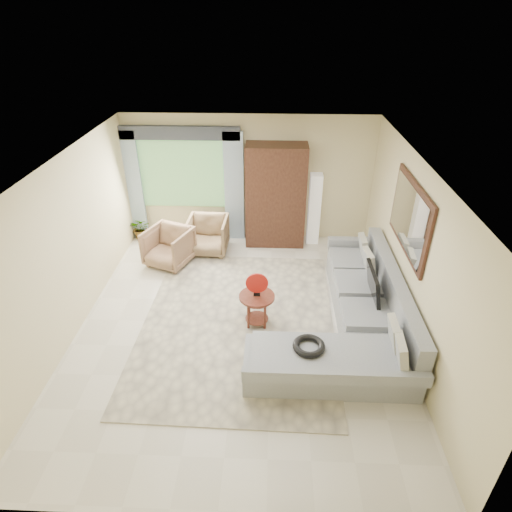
{
  "coord_description": "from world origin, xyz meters",
  "views": [
    {
      "loc": [
        0.48,
        -5.29,
        4.42
      ],
      "look_at": [
        0.25,
        0.35,
        1.05
      ],
      "focal_mm": 30.0,
      "sensor_mm": 36.0,
      "label": 1
    }
  ],
  "objects_px": {
    "sectional_sofa": "(356,319)",
    "floor_lamp": "(314,209)",
    "armchair_left": "(169,247)",
    "potted_plant": "(141,228)",
    "tv_screen": "(373,284)",
    "armchair_right": "(208,235)",
    "coffee_table": "(257,309)",
    "armoire": "(276,196)"
  },
  "relations": [
    {
      "from": "sectional_sofa",
      "to": "floor_lamp",
      "type": "height_order",
      "value": "floor_lamp"
    },
    {
      "from": "armchair_left",
      "to": "armchair_right",
      "type": "relative_size",
      "value": 1.0
    },
    {
      "from": "tv_screen",
      "to": "armchair_right",
      "type": "height_order",
      "value": "tv_screen"
    },
    {
      "from": "tv_screen",
      "to": "armchair_left",
      "type": "distance_m",
      "value": 3.91
    },
    {
      "from": "tv_screen",
      "to": "potted_plant",
      "type": "relative_size",
      "value": 1.49
    },
    {
      "from": "coffee_table",
      "to": "floor_lamp",
      "type": "bearing_deg",
      "value": 68.88
    },
    {
      "from": "coffee_table",
      "to": "armchair_right",
      "type": "xyz_separation_m",
      "value": [
        -1.08,
        2.27,
        0.08
      ]
    },
    {
      "from": "sectional_sofa",
      "to": "armoire",
      "type": "height_order",
      "value": "armoire"
    },
    {
      "from": "sectional_sofa",
      "to": "armoire",
      "type": "distance_m",
      "value": 3.24
    },
    {
      "from": "armchair_left",
      "to": "armchair_right",
      "type": "xyz_separation_m",
      "value": [
        0.69,
        0.5,
        -0.0
      ]
    },
    {
      "from": "coffee_table",
      "to": "armchair_left",
      "type": "xyz_separation_m",
      "value": [
        -1.77,
        1.77,
        0.08
      ]
    },
    {
      "from": "armchair_right",
      "to": "potted_plant",
      "type": "relative_size",
      "value": 1.61
    },
    {
      "from": "sectional_sofa",
      "to": "armchair_right",
      "type": "relative_size",
      "value": 4.31
    },
    {
      "from": "armchair_left",
      "to": "tv_screen",
      "type": "bearing_deg",
      "value": -2.92
    },
    {
      "from": "sectional_sofa",
      "to": "floor_lamp",
      "type": "bearing_deg",
      "value": 98.33
    },
    {
      "from": "floor_lamp",
      "to": "armchair_right",
      "type": "bearing_deg",
      "value": -166.71
    },
    {
      "from": "tv_screen",
      "to": "armchair_left",
      "type": "bearing_deg",
      "value": 155.4
    },
    {
      "from": "floor_lamp",
      "to": "armoire",
      "type": "bearing_deg",
      "value": -175.71
    },
    {
      "from": "sectional_sofa",
      "to": "coffee_table",
      "type": "relative_size",
      "value": 6.28
    },
    {
      "from": "potted_plant",
      "to": "floor_lamp",
      "type": "height_order",
      "value": "floor_lamp"
    },
    {
      "from": "sectional_sofa",
      "to": "armchair_left",
      "type": "relative_size",
      "value": 4.29
    },
    {
      "from": "coffee_table",
      "to": "armchair_left",
      "type": "bearing_deg",
      "value": 134.98
    },
    {
      "from": "tv_screen",
      "to": "armchair_right",
      "type": "relative_size",
      "value": 0.92
    },
    {
      "from": "coffee_table",
      "to": "armchair_right",
      "type": "height_order",
      "value": "armchair_right"
    },
    {
      "from": "potted_plant",
      "to": "tv_screen",
      "type": "bearing_deg",
      "value": -31.04
    },
    {
      "from": "armchair_left",
      "to": "potted_plant",
      "type": "height_order",
      "value": "armchair_left"
    },
    {
      "from": "armchair_left",
      "to": "armchair_right",
      "type": "distance_m",
      "value": 0.85
    },
    {
      "from": "tv_screen",
      "to": "potted_plant",
      "type": "height_order",
      "value": "tv_screen"
    },
    {
      "from": "tv_screen",
      "to": "sectional_sofa",
      "type": "bearing_deg",
      "value": -129.08
    },
    {
      "from": "sectional_sofa",
      "to": "armoire",
      "type": "bearing_deg",
      "value": 113.06
    },
    {
      "from": "armchair_left",
      "to": "armoire",
      "type": "height_order",
      "value": "armoire"
    },
    {
      "from": "sectional_sofa",
      "to": "floor_lamp",
      "type": "distance_m",
      "value": 3.03
    },
    {
      "from": "coffee_table",
      "to": "armoire",
      "type": "relative_size",
      "value": 0.26
    },
    {
      "from": "tv_screen",
      "to": "armoire",
      "type": "bearing_deg",
      "value": 120.28
    },
    {
      "from": "sectional_sofa",
      "to": "coffee_table",
      "type": "bearing_deg",
      "value": 173.13
    },
    {
      "from": "tv_screen",
      "to": "armchair_left",
      "type": "height_order",
      "value": "tv_screen"
    },
    {
      "from": "armchair_right",
      "to": "armchair_left",
      "type": "bearing_deg",
      "value": -141.77
    },
    {
      "from": "coffee_table",
      "to": "potted_plant",
      "type": "xyz_separation_m",
      "value": [
        -2.59,
        2.77,
        -0.04
      ]
    },
    {
      "from": "coffee_table",
      "to": "armchair_left",
      "type": "distance_m",
      "value": 2.5
    },
    {
      "from": "coffee_table",
      "to": "floor_lamp",
      "type": "relative_size",
      "value": 0.37
    },
    {
      "from": "tv_screen",
      "to": "coffee_table",
      "type": "height_order",
      "value": "tv_screen"
    },
    {
      "from": "armchair_left",
      "to": "potted_plant",
      "type": "distance_m",
      "value": 1.31
    }
  ]
}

